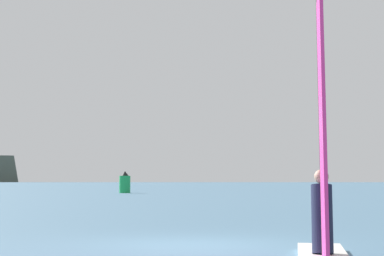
# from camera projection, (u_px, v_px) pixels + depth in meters

# --- Properties ---
(ground_plane) EXTENTS (4000.00, 4000.00, 0.00)m
(ground_plane) POSITION_uv_depth(u_px,v_px,m) (193.00, 245.00, 12.14)
(ground_plane) COLOR #476B84
(windsurfer) EXTENTS (2.02, 3.00, 4.62)m
(windsurfer) POSITION_uv_depth(u_px,v_px,m) (322.00, 187.00, 9.67)
(windsurfer) COLOR white
(windsurfer) RESTS_ON ground_plane
(distant_headland) EXTENTS (868.12, 491.38, 41.33)m
(distant_headland) POSITION_uv_depth(u_px,v_px,m) (146.00, 172.00, 1326.18)
(distant_headland) COLOR #4C564C
(distant_headland) RESTS_ON ground_plane
(channel_buoy) EXTENTS (1.16, 1.16, 2.29)m
(channel_buoy) POSITION_uv_depth(u_px,v_px,m) (125.00, 183.00, 66.86)
(channel_buoy) COLOR #19994C
(channel_buoy) RESTS_ON ground_plane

